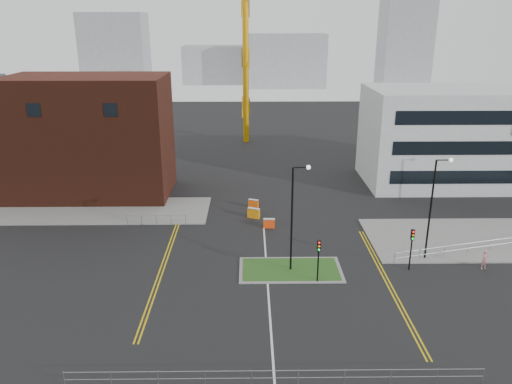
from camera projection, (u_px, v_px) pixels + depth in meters
ground at (271, 325)px, 34.34m from camera, size 200.00×200.00×0.00m
pavement_left at (81, 211)px, 54.87m from camera, size 28.00×8.00×0.12m
pavement_right at (494, 239)px, 47.82m from camera, size 24.00×10.00×0.12m
island_kerb at (290, 270)px, 41.91m from camera, size 8.60×4.60×0.08m
grass_island at (290, 269)px, 41.90m from camera, size 8.00×4.00×0.12m
brick_building at (65, 138)px, 58.29m from camera, size 24.20×10.07×14.24m
office_block at (466, 136)px, 62.91m from camera, size 25.00×12.20×12.00m
streetlamp_island at (295, 210)px, 40.16m from camera, size 1.46×0.36×9.18m
streetlamp_right_near at (434, 201)px, 42.19m from camera, size 1.46×0.36×9.18m
traffic_light_island at (319, 253)px, 39.20m from camera, size 0.28×0.33×3.65m
traffic_light_right at (412, 242)px, 41.19m from camera, size 0.28×0.33×3.65m
railing_front at (275, 375)px, 28.41m from camera, size 24.05×0.05×1.10m
railing_left at (156, 218)px, 50.97m from camera, size 6.05×0.05×1.10m
railing_right at (491, 243)px, 45.20m from camera, size 19.05×5.05×1.10m
centre_line at (269, 309)px, 36.23m from camera, size 0.15×30.00×0.01m
yellow_left_a at (163, 260)px, 43.68m from camera, size 0.12×24.00×0.01m
yellow_left_b at (167, 260)px, 43.68m from camera, size 0.12×24.00×0.01m
yellow_right_a at (385, 281)px, 40.12m from camera, size 0.12×20.00×0.01m
yellow_right_b at (389, 281)px, 40.12m from camera, size 0.12×20.00×0.01m
skyline_a at (116, 53)px, 143.68m from camera, size 18.00×12.00×22.00m
skyline_b at (286, 61)px, 154.72m from camera, size 24.00×12.00×16.00m
skyline_c at (405, 41)px, 148.46m from camera, size 14.00×12.00×28.00m
skyline_d at (229, 65)px, 164.61m from camera, size 30.00×12.00×12.00m
pedestrian at (485, 260)px, 41.91m from camera, size 0.70×0.56×1.68m
barrier_left at (254, 213)px, 52.83m from camera, size 1.36×0.92×1.09m
barrier_mid at (269, 223)px, 50.34m from camera, size 1.16×0.43×0.97m
barrier_right at (253, 203)px, 55.79m from camera, size 1.17×0.75×0.93m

